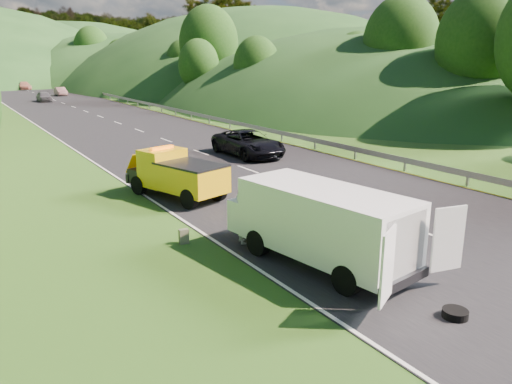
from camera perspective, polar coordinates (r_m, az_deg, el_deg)
ground at (r=18.88m, az=7.16°, el=-4.21°), size 320.00×320.00×0.00m
road_surface at (r=55.92m, az=-17.36°, el=8.22°), size 14.00×200.00×0.02m
guardrail at (r=69.92m, az=-14.31°, el=9.73°), size 0.06×140.00×1.52m
tree_line_right at (r=81.55m, az=-7.39°, el=10.81°), size 14.00×140.00×14.00m
hills_backdrop at (r=149.57m, az=-25.97°, el=11.44°), size 201.00×288.60×44.00m
tow_truck at (r=22.89m, az=-9.11°, el=2.05°), size 3.28×5.52×2.23m
white_van at (r=15.36m, az=7.33°, el=-3.36°), size 3.92×7.24×2.45m
woman at (r=17.39m, az=-1.60°, el=-5.83°), size 0.62×0.74×1.78m
child at (r=18.01m, az=-0.36°, el=-5.06°), size 0.61×0.55×1.01m
worker at (r=15.33m, az=16.19°, el=-9.49°), size 1.16×0.90×1.58m
suitcase at (r=17.40m, az=-8.25°, el=-5.05°), size 0.34×0.21×0.53m
spare_tire at (r=13.66m, az=21.75°, el=-13.22°), size 0.64×0.64×0.20m
passing_suv at (r=32.37m, az=-0.89°, el=4.16°), size 2.71×5.86×1.63m
dist_car_a at (r=77.07m, az=-23.00°, el=9.48°), size 1.67×4.16×1.42m
dist_car_b at (r=87.53m, az=-21.38°, el=10.21°), size 1.41×4.04×1.33m
dist_car_c at (r=105.85m, az=-24.92°, el=10.56°), size 2.05×5.05×1.47m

